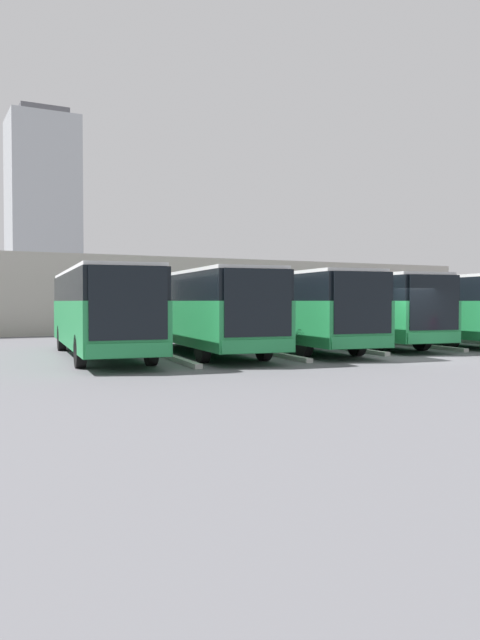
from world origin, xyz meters
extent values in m
plane|color=#5B5B60|center=(0.00, 0.00, 0.00)|extent=(600.00, 600.00, 0.00)
cylinder|color=black|center=(-11.35, -8.65, 0.51)|extent=(0.42, 1.05, 1.03)
cylinder|color=black|center=(-9.20, -8.91, 0.51)|extent=(0.42, 1.05, 1.03)
cube|color=#238447|center=(-5.90, -5.99, 1.24)|extent=(3.84, 11.73, 1.58)
cube|color=black|center=(-5.90, -5.99, 2.52)|extent=(3.79, 11.56, 0.97)
cube|color=silver|center=(-5.90, -5.99, 3.06)|extent=(3.69, 11.26, 0.12)
cylinder|color=black|center=(-4.39, -2.58, 0.51)|extent=(0.42, 1.05, 1.03)
cylinder|color=black|center=(-7.41, -9.40, 0.51)|extent=(0.42, 1.05, 1.03)
cylinder|color=black|center=(-5.26, -9.67, 0.51)|extent=(0.42, 1.05, 1.03)
cube|color=#B2B2AD|center=(-3.94, -4.26, 0.07)|extent=(1.07, 6.81, 0.15)
cube|color=#238447|center=(-1.97, -6.05, 1.24)|extent=(3.84, 11.73, 1.58)
cube|color=black|center=(-1.97, -6.05, 2.52)|extent=(3.79, 11.56, 0.97)
cube|color=black|center=(-1.27, -0.32, 1.98)|extent=(2.16, 0.30, 2.05)
cube|color=#238447|center=(-1.27, -0.31, 0.67)|extent=(2.33, 0.34, 0.40)
cube|color=silver|center=(-1.97, -6.05, 3.06)|extent=(3.69, 11.26, 0.12)
cylinder|color=black|center=(-2.61, -2.37, 0.51)|extent=(0.42, 1.05, 1.03)
cylinder|color=black|center=(-0.46, -2.64, 0.51)|extent=(0.42, 1.05, 1.03)
cylinder|color=black|center=(-3.48, -9.46, 0.51)|extent=(0.42, 1.05, 1.03)
cylinder|color=black|center=(-1.32, -9.73, 0.51)|extent=(0.42, 1.05, 1.03)
cube|color=#B2B2AD|center=(0.00, -4.32, 0.07)|extent=(1.07, 6.81, 0.15)
cube|color=#238447|center=(1.97, -5.25, 1.24)|extent=(3.84, 11.73, 1.58)
cube|color=black|center=(1.97, -5.25, 2.52)|extent=(3.79, 11.56, 0.97)
cube|color=black|center=(2.67, 0.48, 1.98)|extent=(2.16, 0.30, 2.05)
cube|color=#238447|center=(2.67, 0.49, 0.67)|extent=(2.33, 0.34, 0.40)
cube|color=silver|center=(1.97, -5.25, 3.06)|extent=(3.69, 11.26, 0.12)
cylinder|color=black|center=(1.32, -1.58, 0.51)|extent=(0.42, 1.05, 1.03)
cylinder|color=black|center=(3.48, -1.84, 0.51)|extent=(0.42, 1.05, 1.03)
cylinder|color=black|center=(0.46, -8.67, 0.51)|extent=(0.42, 1.05, 1.03)
cylinder|color=black|center=(2.61, -8.93, 0.51)|extent=(0.42, 1.05, 1.03)
cube|color=#B2B2AD|center=(3.94, -3.52, 0.07)|extent=(1.07, 6.81, 0.15)
cube|color=#238447|center=(5.90, -5.24, 1.24)|extent=(3.84, 11.73, 1.58)
cube|color=black|center=(5.90, -5.24, 2.52)|extent=(3.79, 11.56, 0.97)
cube|color=black|center=(6.60, 0.49, 1.98)|extent=(2.16, 0.30, 2.05)
cube|color=#238447|center=(6.60, 0.49, 0.67)|extent=(2.33, 0.34, 0.40)
cube|color=silver|center=(5.90, -5.24, 3.06)|extent=(3.69, 11.26, 0.12)
cylinder|color=black|center=(5.26, -1.57, 0.51)|extent=(0.42, 1.05, 1.03)
cylinder|color=black|center=(7.41, -1.83, 0.51)|extent=(0.42, 1.05, 1.03)
cylinder|color=black|center=(4.39, -8.66, 0.51)|extent=(0.42, 1.05, 1.03)
cylinder|color=black|center=(6.55, -8.92, 0.51)|extent=(0.42, 1.05, 1.03)
cube|color=#B2B2AD|center=(7.87, -3.52, 0.07)|extent=(1.07, 6.81, 0.15)
cube|color=#238447|center=(9.84, -5.47, 1.24)|extent=(3.84, 11.73, 1.58)
cube|color=black|center=(9.84, -5.47, 2.52)|extent=(3.79, 11.56, 0.97)
cube|color=black|center=(10.54, 0.26, 1.98)|extent=(2.16, 0.30, 2.05)
cube|color=#238447|center=(10.54, 0.27, 0.67)|extent=(2.33, 0.34, 0.40)
cube|color=silver|center=(9.84, -5.47, 3.06)|extent=(3.69, 11.26, 0.12)
cylinder|color=black|center=(9.20, -1.79, 0.51)|extent=(0.42, 1.05, 1.03)
cylinder|color=black|center=(11.35, -2.06, 0.51)|extent=(0.42, 1.05, 1.03)
cylinder|color=black|center=(8.33, -8.88, 0.51)|extent=(0.42, 1.05, 1.03)
cylinder|color=black|center=(10.48, -9.15, 0.51)|extent=(0.42, 1.05, 1.03)
cube|color=#A8A399|center=(0.00, -25.36, 2.42)|extent=(44.76, 10.31, 4.85)
cube|color=silver|center=(0.00, -32.01, 4.60)|extent=(44.76, 3.00, 0.24)
cylinder|color=slate|center=(-15.66, -33.11, 2.30)|extent=(0.20, 0.20, 4.60)
cube|color=#ADB2B7|center=(-18.32, -181.10, 28.85)|extent=(20.10, 20.10, 57.69)
cube|color=#4C4C51|center=(-18.32, -181.10, 58.89)|extent=(14.07, 14.07, 2.40)
camera|label=1|loc=(15.64, 16.82, 2.02)|focal=35.00mm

